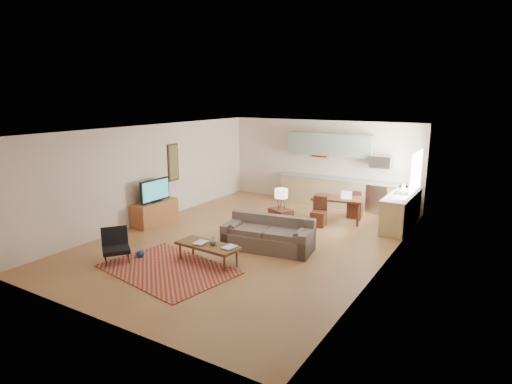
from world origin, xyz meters
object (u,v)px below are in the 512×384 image
Objects in this scene: coffee_table at (208,254)px; armchair at (116,246)px; sofa at (268,234)px; dining_table at (337,209)px; tv_credenza at (155,213)px; console_table at (281,222)px.

armchair is (-1.69, -0.97, 0.15)m from coffee_table.
dining_table is (0.57, 2.96, -0.02)m from sofa.
console_table is (3.44, 0.95, 0.02)m from tv_credenza.
sofa is at bearing -2.37° from tv_credenza.
coffee_table is (-0.68, -1.38, -0.16)m from sofa.
console_table reaches higher than tv_credenza.
dining_table is (2.94, 5.31, -0.01)m from armchair.
dining_table is at bearing 7.86° from armchair.
dining_table is at bearing 70.71° from sofa.
tv_credenza is 2.02× the size of console_table.
tv_credenza is 0.99× the size of dining_table.
tv_credenza is at bearing 169.27° from sofa.
dining_table reaches higher than console_table.
tv_credenza is at bearing -158.03° from dining_table.
coffee_table is 3.37m from tv_credenza.
armchair is (-2.37, -2.35, -0.01)m from sofa.
armchair is at bearing -143.55° from sofa.
console_table is at bearing 83.81° from coffee_table.
tv_credenza reaches higher than coffee_table.
console_table is at bearing 94.14° from sofa.
sofa reaches higher than tv_credenza.
tv_credenza is (-3.68, 0.15, -0.06)m from sofa.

